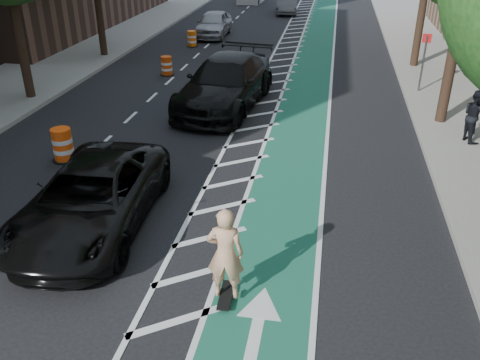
% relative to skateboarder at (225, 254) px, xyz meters
% --- Properties ---
extents(ground, '(120.00, 120.00, 0.00)m').
position_rel_skateboarder_xyz_m(ground, '(-2.30, 2.01, -1.07)').
color(ground, black).
rests_on(ground, ground).
extents(bike_lane, '(2.00, 90.00, 0.01)m').
position_rel_skateboarder_xyz_m(bike_lane, '(0.70, 12.01, -1.06)').
color(bike_lane, '#1B6143').
rests_on(bike_lane, ground).
extents(buffer_strip, '(1.40, 90.00, 0.01)m').
position_rel_skateboarder_xyz_m(buffer_strip, '(-0.80, 12.01, -1.06)').
color(buffer_strip, silver).
rests_on(buffer_strip, ground).
extents(sidewalk_right, '(5.00, 90.00, 0.15)m').
position_rel_skateboarder_xyz_m(sidewalk_right, '(7.20, 12.01, -0.99)').
color(sidewalk_right, gray).
rests_on(sidewalk_right, ground).
extents(sidewalk_left, '(5.00, 90.00, 0.15)m').
position_rel_skateboarder_xyz_m(sidewalk_left, '(-11.80, 12.01, -0.99)').
color(sidewalk_left, gray).
rests_on(sidewalk_left, ground).
extents(curb_right, '(0.12, 90.00, 0.16)m').
position_rel_skateboarder_xyz_m(curb_right, '(4.75, 12.01, -0.99)').
color(curb_right, gray).
rests_on(curb_right, ground).
extents(curb_left, '(0.12, 90.00, 0.16)m').
position_rel_skateboarder_xyz_m(curb_left, '(-9.35, 12.01, -0.99)').
color(curb_left, gray).
rests_on(curb_left, ground).
extents(sign_post, '(0.35, 0.08, 2.47)m').
position_rel_skateboarder_xyz_m(sign_post, '(5.30, 14.01, 0.28)').
color(sign_post, '#4C4C4C').
rests_on(sign_post, ground).
extents(skateboard, '(0.29, 0.87, 0.12)m').
position_rel_skateboarder_xyz_m(skateboard, '(0.00, -0.00, -0.97)').
color(skateboard, black).
rests_on(skateboard, ground).
extents(skateboarder, '(0.72, 0.49, 1.90)m').
position_rel_skateboarder_xyz_m(skateboarder, '(0.00, 0.00, 0.00)').
color(skateboarder, tan).
rests_on(skateboarder, skateboard).
extents(suv_near, '(2.84, 5.65, 1.53)m').
position_rel_skateboarder_xyz_m(suv_near, '(-3.60, 2.03, -0.30)').
color(suv_near, black).
rests_on(suv_near, ground).
extents(suv_far, '(3.36, 6.68, 1.86)m').
position_rel_skateboarder_xyz_m(suv_far, '(-2.30, 11.10, -0.14)').
color(suv_far, black).
rests_on(suv_far, ground).
extents(car_silver, '(1.86, 4.47, 1.51)m').
position_rel_skateboarder_xyz_m(car_silver, '(-5.71, 23.91, -0.31)').
color(car_silver, '#9F9FA4').
rests_on(car_silver, ground).
extents(car_grey, '(1.87, 4.43, 1.42)m').
position_rel_skateboarder_xyz_m(car_grey, '(-2.10, 33.40, -0.36)').
color(car_grey, '#595A5F').
rests_on(car_grey, ground).
extents(pedestrian, '(0.85, 0.97, 1.69)m').
position_rel_skateboarder_xyz_m(pedestrian, '(6.23, 8.75, -0.08)').
color(pedestrian, black).
rests_on(pedestrian, sidewalk_right).
extents(barrel_a, '(0.74, 0.74, 1.01)m').
position_rel_skateboarder_xyz_m(barrel_a, '(-6.10, 5.34, -0.59)').
color(barrel_a, '#FF4F0D').
rests_on(barrel_a, ground).
extents(barrel_b, '(0.64, 0.64, 0.87)m').
position_rel_skateboarder_xyz_m(barrel_b, '(-5.90, 14.94, -0.66)').
color(barrel_b, '#DB450B').
rests_on(barrel_b, ground).
extents(barrel_c, '(0.64, 0.64, 0.88)m').
position_rel_skateboarder_xyz_m(barrel_c, '(-6.30, 20.93, -0.65)').
color(barrel_c, orange).
rests_on(barrel_c, ground).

